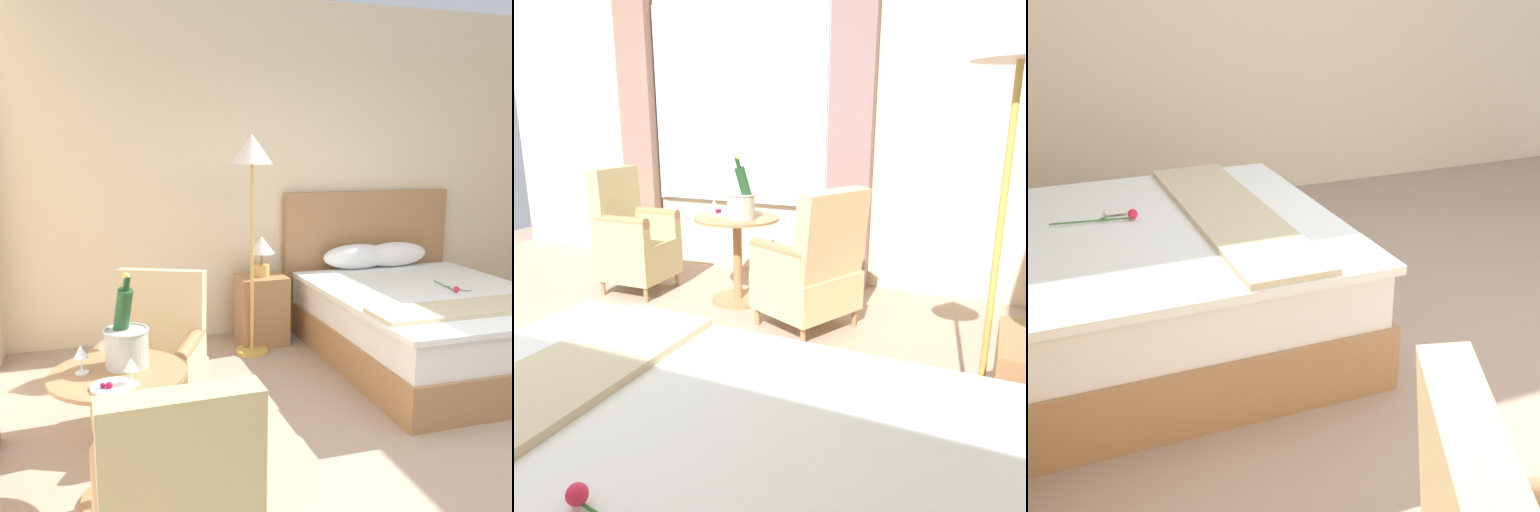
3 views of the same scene
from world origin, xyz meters
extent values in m
plane|color=tan|center=(0.00, 0.00, 0.00)|extent=(7.11, 7.11, 0.00)
cube|color=#A2734A|center=(0.63, 1.64, 0.15)|extent=(1.64, 2.15, 0.30)
cube|color=white|center=(0.63, 1.64, 0.43)|extent=(1.59, 2.09, 0.26)
cube|color=white|center=(0.63, 1.58, 0.58)|extent=(1.68, 2.02, 0.04)
cube|color=#CAB990|center=(0.63, 1.04, 0.62)|extent=(1.64, 0.39, 0.03)
cylinder|color=#2D6628|center=(0.79, 1.68, 0.61)|extent=(0.06, 0.38, 0.01)
sphere|color=#DB2342|center=(0.77, 1.49, 0.63)|extent=(0.05, 0.05, 0.05)
ellipsoid|color=#33702D|center=(0.79, 1.62, 0.62)|extent=(0.04, 0.05, 0.01)
cube|color=white|center=(0.88, 1.55, 0.62)|extent=(0.08, 0.11, 0.00)
camera|label=1|loc=(-2.04, -2.23, 1.73)|focal=40.00mm
camera|label=2|loc=(1.39, 2.23, 1.39)|focal=35.00mm
camera|label=3|loc=(-2.47, 2.04, 1.77)|focal=50.00mm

